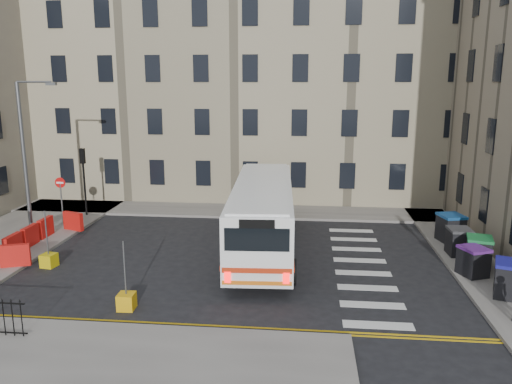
% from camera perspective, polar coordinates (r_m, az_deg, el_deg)
% --- Properties ---
extents(ground, '(120.00, 120.00, 0.00)m').
position_cam_1_polar(ground, '(23.50, 2.01, -7.81)').
color(ground, black).
rests_on(ground, ground).
extents(pavement_north, '(36.00, 3.20, 0.15)m').
position_cam_1_polar(pavement_north, '(32.51, -7.55, -2.03)').
color(pavement_north, slate).
rests_on(pavement_north, ground).
extents(pavement_east, '(2.40, 26.00, 0.15)m').
position_cam_1_polar(pavement_east, '(28.25, 21.21, -5.00)').
color(pavement_east, slate).
rests_on(pavement_east, ground).
extents(pavement_west, '(6.00, 22.00, 0.15)m').
position_cam_1_polar(pavement_west, '(28.85, -26.91, -5.17)').
color(pavement_west, slate).
rests_on(pavement_west, ground).
extents(pavement_sw, '(20.00, 6.00, 0.15)m').
position_cam_1_polar(pavement_sw, '(16.74, -26.72, -17.76)').
color(pavement_sw, slate).
rests_on(pavement_sw, ground).
extents(terrace_north, '(38.30, 10.80, 17.20)m').
position_cam_1_polar(terrace_north, '(38.45, -6.99, 13.07)').
color(terrace_north, gray).
rests_on(terrace_north, ground).
extents(traffic_light_nw, '(0.28, 0.22, 4.10)m').
position_cam_1_polar(traffic_light_nw, '(31.95, -19.11, 2.26)').
color(traffic_light_nw, black).
rests_on(traffic_light_nw, pavement_west).
extents(streetlamp, '(0.50, 0.22, 8.14)m').
position_cam_1_polar(streetlamp, '(28.27, -24.96, 3.56)').
color(streetlamp, '#595B5E').
rests_on(streetlamp, pavement_west).
extents(no_entry_north, '(0.60, 0.08, 3.00)m').
position_cam_1_polar(no_entry_north, '(30.55, -21.41, 0.13)').
color(no_entry_north, '#595B5E').
rests_on(no_entry_north, pavement_west).
extents(roadworks_barriers, '(1.66, 6.26, 1.00)m').
position_cam_1_polar(roadworks_barriers, '(27.18, -23.74, -4.63)').
color(roadworks_barriers, red).
rests_on(roadworks_barriers, pavement_west).
extents(bus, '(3.55, 12.27, 3.29)m').
position_cam_1_polar(bus, '(24.37, 0.78, -2.38)').
color(bus, white).
rests_on(bus, ground).
extents(wheelie_bin_a, '(1.43, 1.53, 1.37)m').
position_cam_1_polar(wheelie_bin_a, '(21.44, 26.99, -8.85)').
color(wheelie_bin_a, black).
rests_on(wheelie_bin_a, pavement_east).
extents(wheelie_bin_b, '(1.32, 1.40, 1.23)m').
position_cam_1_polar(wheelie_bin_b, '(23.06, 23.56, -7.26)').
color(wheelie_bin_b, black).
rests_on(wheelie_bin_b, pavement_east).
extents(wheelie_bin_c, '(1.31, 1.42, 1.33)m').
position_cam_1_polar(wheelie_bin_c, '(24.26, 24.11, -6.23)').
color(wheelie_bin_c, black).
rests_on(wheelie_bin_c, pavement_east).
extents(wheelie_bin_d, '(1.06, 1.20, 1.29)m').
position_cam_1_polar(wheelie_bin_d, '(25.46, 22.17, -5.25)').
color(wheelie_bin_d, black).
rests_on(wheelie_bin_d, pavement_east).
extents(wheelie_bin_e, '(1.39, 1.51, 1.41)m').
position_cam_1_polar(wheelie_bin_e, '(27.41, 21.35, -3.83)').
color(wheelie_bin_e, black).
rests_on(wheelie_bin_e, pavement_east).
extents(bollard_yellow, '(0.69, 0.69, 0.60)m').
position_cam_1_polar(bollard_yellow, '(24.47, -22.58, -7.23)').
color(bollard_yellow, gold).
rests_on(bollard_yellow, ground).
extents(bollard_chevron, '(0.62, 0.62, 0.60)m').
position_cam_1_polar(bollard_chevron, '(19.24, -14.57, -12.01)').
color(bollard_chevron, '#D69D0C').
rests_on(bollard_chevron, ground).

